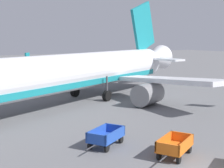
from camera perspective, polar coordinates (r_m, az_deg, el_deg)
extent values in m
cylinder|color=silver|center=(33.59, -6.44, 2.10)|extent=(29.11, 14.98, 3.70)
cube|color=teal|center=(33.71, -6.41, 0.38)|extent=(26.27, 13.65, 0.56)
cone|color=silver|center=(47.73, 7.30, 4.49)|extent=(5.51, 4.98, 3.52)
cube|color=silver|center=(32.53, 9.64, 0.66)|extent=(2.75, 13.03, 1.35)
cylinder|color=gray|center=(32.35, 6.15, -1.73)|extent=(3.76, 3.17, 2.10)
cube|color=silver|center=(42.37, -11.24, 2.35)|extent=(10.99, 11.07, 1.35)
cube|color=teal|center=(48.85, -14.36, 4.12)|extent=(0.92, 0.92, 1.90)
cylinder|color=gray|center=(40.57, -10.91, 0.18)|extent=(3.76, 3.17, 2.10)
cube|color=teal|center=(44.71, 5.38, 9.72)|extent=(5.65, 2.64, 6.88)
cube|color=silver|center=(43.49, 9.11, 4.22)|extent=(2.22, 5.33, 0.24)
cube|color=silver|center=(46.62, 2.00, 4.58)|extent=(4.75, 5.12, 0.24)
cylinder|color=#4C4C51|center=(34.36, -0.88, -0.36)|extent=(0.20, 0.20, 2.04)
cylinder|color=black|center=(34.53, -0.88, -2.04)|extent=(1.19, 0.84, 1.10)
cylinder|color=#4C4C51|center=(37.08, -6.41, 0.22)|extent=(0.20, 0.20, 2.04)
cylinder|color=black|center=(37.24, -6.38, -1.34)|extent=(1.19, 0.84, 1.10)
cube|color=orange|center=(19.26, 10.74, -10.75)|extent=(2.86, 2.40, 0.08)
cube|color=orange|center=(18.97, 12.64, -10.10)|extent=(2.26, 1.24, 0.55)
cube|color=orange|center=(19.37, 8.92, -9.61)|extent=(2.26, 1.24, 0.55)
cube|color=orange|center=(18.08, 9.48, -10.93)|extent=(0.74, 1.29, 0.55)
cube|color=orange|center=(20.24, 11.90, -8.90)|extent=(0.74, 1.29, 0.55)
cylinder|color=#2D2D33|center=(17.68, 8.75, -12.59)|extent=(0.92, 0.53, 0.08)
cylinder|color=black|center=(18.34, 11.41, -12.61)|extent=(0.46, 0.35, 0.44)
cylinder|color=black|center=(18.70, 8.08, -12.12)|extent=(0.46, 0.35, 0.44)
cylinder|color=black|center=(20.02, 13.16, -10.86)|extent=(0.46, 0.35, 0.44)
cylinder|color=black|center=(20.35, 10.10, -10.45)|extent=(0.46, 0.35, 0.44)
cube|color=#234CB2|center=(20.61, -1.04, -9.33)|extent=(2.87, 2.46, 0.08)
cube|color=#234CB2|center=(20.22, 0.59, -8.73)|extent=(2.22, 1.33, 0.55)
cube|color=#234CB2|center=(20.83, -2.62, -8.24)|extent=(2.22, 1.33, 0.55)
cube|color=#234CB2|center=(19.52, -2.76, -9.37)|extent=(0.78, 1.27, 0.55)
cube|color=#234CB2|center=(21.53, 0.52, -7.68)|extent=(0.78, 1.27, 0.55)
cylinder|color=#2D2D33|center=(19.15, -3.69, -10.86)|extent=(0.91, 0.57, 0.08)
cylinder|color=black|center=(19.66, -0.92, -11.01)|extent=(0.46, 0.36, 0.44)
cylinder|color=black|center=(20.19, -3.76, -10.50)|extent=(0.46, 0.36, 0.44)
cylinder|color=black|center=(21.23, 1.55, -9.53)|extent=(0.46, 0.36, 0.44)
cylinder|color=black|center=(21.73, -1.14, -9.11)|extent=(0.46, 0.36, 0.44)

